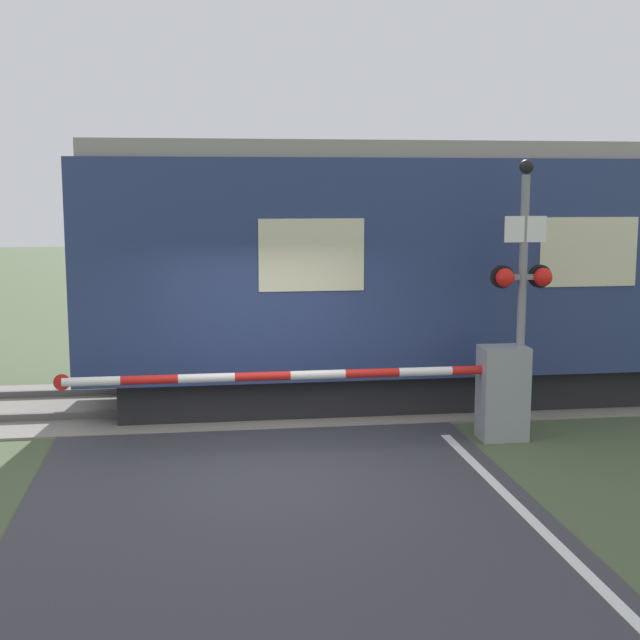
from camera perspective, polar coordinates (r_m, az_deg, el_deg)
name	(u,v)px	position (r m, az deg, el deg)	size (l,w,h in m)	color
ground_plane	(270,468)	(10.53, -3.24, -9.46)	(80.00, 80.00, 0.00)	#475638
track_bed	(251,401)	(13.62, -4.41, -5.19)	(36.00, 3.20, 0.13)	gray
train	(548,269)	(14.36, 14.40, 3.21)	(14.25, 2.81, 3.88)	black
crossing_barrier	(467,390)	(11.62, 9.40, -4.43)	(5.93, 0.44, 1.22)	gray
signal_post	(523,282)	(11.69, 12.85, 2.38)	(0.80, 0.26, 3.59)	gray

